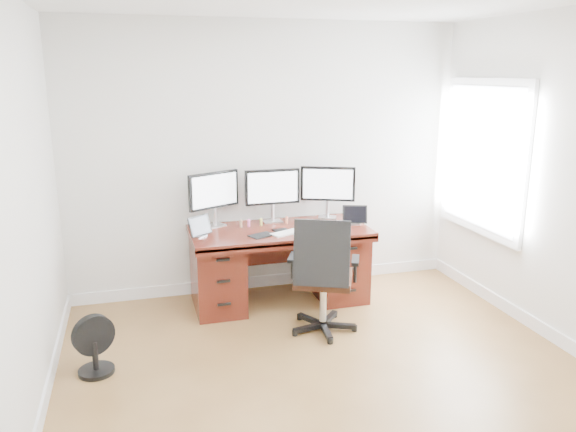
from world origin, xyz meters
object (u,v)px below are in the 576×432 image
object	(u,v)px
monitor_center	(272,189)
keyboard	(286,233)
desk	(279,262)
floor_fan	(94,346)
office_chair	(323,295)

from	to	relation	value
monitor_center	keyboard	xyz separation A→B (m)	(0.01, -0.45, -0.33)
desk	keyboard	distance (m)	0.41
monitor_center	keyboard	world-z (taller)	monitor_center
floor_fan	keyboard	xyz separation A→B (m)	(1.69, 0.75, 0.53)
monitor_center	keyboard	distance (m)	0.56
desk	floor_fan	size ratio (longest dim) A/B	3.69
office_chair	monitor_center	distance (m)	1.27
desk	office_chair	size ratio (longest dim) A/B	1.62
desk	keyboard	world-z (taller)	keyboard
floor_fan	keyboard	world-z (taller)	keyboard
office_chair	floor_fan	xyz separation A→B (m)	(-1.87, -0.19, -0.12)
desk	floor_fan	xyz separation A→B (m)	(-1.68, -0.97, -0.18)
floor_fan	keyboard	size ratio (longest dim) A/B	1.60
desk	office_chair	distance (m)	0.80
monitor_center	keyboard	bearing A→B (deg)	-89.13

